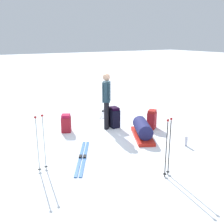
{
  "coord_description": "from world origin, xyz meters",
  "views": [
    {
      "loc": [
        3.68,
        6.09,
        2.72
      ],
      "look_at": [
        0.0,
        0.0,
        0.7
      ],
      "focal_mm": 42.2,
      "sensor_mm": 36.0,
      "label": 1
    }
  ],
  "objects_px": {
    "ski_poles_planted_far": "(41,140)",
    "gear_sled": "(142,130)",
    "ski_poles_planted_near": "(168,145)",
    "thermos_bottle": "(186,141)",
    "skier_standing": "(106,98)",
    "ski_pair_far": "(104,111)",
    "ski_pair_near": "(83,157)",
    "backpack_bright": "(66,123)",
    "backpack_large_dark": "(114,117)",
    "backpack_small_spare": "(152,119)"
  },
  "relations": [
    {
      "from": "gear_sled",
      "to": "thermos_bottle",
      "type": "height_order",
      "value": "gear_sled"
    },
    {
      "from": "skier_standing",
      "to": "ski_pair_far",
      "type": "height_order",
      "value": "skier_standing"
    },
    {
      "from": "gear_sled",
      "to": "ski_poles_planted_far",
      "type": "bearing_deg",
      "value": 8.65
    },
    {
      "from": "backpack_bright",
      "to": "ski_poles_planted_far",
      "type": "relative_size",
      "value": 0.43
    },
    {
      "from": "backpack_large_dark",
      "to": "thermos_bottle",
      "type": "bearing_deg",
      "value": 109.57
    },
    {
      "from": "ski_poles_planted_far",
      "to": "gear_sled",
      "type": "height_order",
      "value": "ski_poles_planted_far"
    },
    {
      "from": "ski_pair_far",
      "to": "ski_poles_planted_near",
      "type": "distance_m",
      "value": 5.03
    },
    {
      "from": "backpack_large_dark",
      "to": "backpack_small_spare",
      "type": "height_order",
      "value": "backpack_large_dark"
    },
    {
      "from": "ski_pair_near",
      "to": "backpack_small_spare",
      "type": "distance_m",
      "value": 2.84
    },
    {
      "from": "ski_pair_far",
      "to": "backpack_small_spare",
      "type": "bearing_deg",
      "value": 98.05
    },
    {
      "from": "ski_pair_near",
      "to": "gear_sled",
      "type": "distance_m",
      "value": 2.04
    },
    {
      "from": "ski_pair_far",
      "to": "backpack_large_dark",
      "type": "relative_size",
      "value": 2.36
    },
    {
      "from": "backpack_large_dark",
      "to": "gear_sled",
      "type": "distance_m",
      "value": 1.2
    },
    {
      "from": "backpack_bright",
      "to": "ski_poles_planted_near",
      "type": "distance_m",
      "value": 3.62
    },
    {
      "from": "backpack_small_spare",
      "to": "ski_poles_planted_near",
      "type": "xyz_separation_m",
      "value": [
        1.6,
        2.43,
        0.4
      ]
    },
    {
      "from": "ski_pair_far",
      "to": "backpack_bright",
      "type": "height_order",
      "value": "backpack_bright"
    },
    {
      "from": "ski_poles_planted_near",
      "to": "backpack_bright",
      "type": "bearing_deg",
      "value": -77.6
    },
    {
      "from": "gear_sled",
      "to": "ski_poles_planted_near",
      "type": "bearing_deg",
      "value": 65.62
    },
    {
      "from": "skier_standing",
      "to": "gear_sled",
      "type": "xyz_separation_m",
      "value": [
        -0.46,
        1.21,
        -0.73
      ]
    },
    {
      "from": "ski_pair_far",
      "to": "ski_poles_planted_far",
      "type": "xyz_separation_m",
      "value": [
        3.36,
        3.31,
        0.67
      ]
    },
    {
      "from": "backpack_bright",
      "to": "ski_poles_planted_near",
      "type": "bearing_deg",
      "value": 102.4
    },
    {
      "from": "backpack_small_spare",
      "to": "backpack_bright",
      "type": "bearing_deg",
      "value": -24.39
    },
    {
      "from": "backpack_large_dark",
      "to": "gear_sled",
      "type": "height_order",
      "value": "backpack_large_dark"
    },
    {
      "from": "backpack_small_spare",
      "to": "ski_poles_planted_far",
      "type": "distance_m",
      "value": 3.83
    },
    {
      "from": "ski_poles_planted_near",
      "to": "ski_poles_planted_far",
      "type": "distance_m",
      "value": 2.58
    },
    {
      "from": "ski_pair_far",
      "to": "thermos_bottle",
      "type": "height_order",
      "value": "thermos_bottle"
    },
    {
      "from": "ski_pair_far",
      "to": "gear_sled",
      "type": "relative_size",
      "value": 1.05
    },
    {
      "from": "ski_poles_planted_near",
      "to": "thermos_bottle",
      "type": "distance_m",
      "value": 1.81
    },
    {
      "from": "skier_standing",
      "to": "backpack_small_spare",
      "type": "xyz_separation_m",
      "value": [
        -1.18,
        0.75,
        -0.67
      ]
    },
    {
      "from": "backpack_bright",
      "to": "gear_sled",
      "type": "xyz_separation_m",
      "value": [
        -1.66,
        1.54,
        -0.03
      ]
    },
    {
      "from": "backpack_small_spare",
      "to": "gear_sled",
      "type": "distance_m",
      "value": 0.85
    },
    {
      "from": "backpack_large_dark",
      "to": "ski_poles_planted_near",
      "type": "xyz_separation_m",
      "value": [
        0.68,
        3.14,
        0.37
      ]
    },
    {
      "from": "skier_standing",
      "to": "backpack_bright",
      "type": "relative_size",
      "value": 3.19
    },
    {
      "from": "ski_poles_planted_far",
      "to": "backpack_bright",
      "type": "bearing_deg",
      "value": -123.57
    },
    {
      "from": "backpack_large_dark",
      "to": "ski_pair_near",
      "type": "bearing_deg",
      "value": 39.89
    },
    {
      "from": "ski_pair_far",
      "to": "backpack_bright",
      "type": "bearing_deg",
      "value": 32.91
    },
    {
      "from": "backpack_large_dark",
      "to": "ski_poles_planted_near",
      "type": "height_order",
      "value": "ski_poles_planted_near"
    },
    {
      "from": "ski_pair_near",
      "to": "backpack_bright",
      "type": "distance_m",
      "value": 1.91
    },
    {
      "from": "backpack_bright",
      "to": "ski_poles_planted_far",
      "type": "bearing_deg",
      "value": 56.43
    },
    {
      "from": "ski_pair_near",
      "to": "backpack_small_spare",
      "type": "relative_size",
      "value": 2.89
    },
    {
      "from": "ski_pair_far",
      "to": "backpack_large_dark",
      "type": "bearing_deg",
      "value": 70.74
    },
    {
      "from": "skier_standing",
      "to": "ski_pair_far",
      "type": "distance_m",
      "value": 2.08
    },
    {
      "from": "backpack_small_spare",
      "to": "thermos_bottle",
      "type": "bearing_deg",
      "value": 85.42
    },
    {
      "from": "ski_poles_planted_far",
      "to": "gear_sled",
      "type": "xyz_separation_m",
      "value": [
        -2.99,
        -0.45,
        -0.46
      ]
    },
    {
      "from": "backpack_bright",
      "to": "ski_poles_planted_far",
      "type": "distance_m",
      "value": 2.43
    },
    {
      "from": "ski_pair_far",
      "to": "backpack_bright",
      "type": "relative_size",
      "value": 2.85
    },
    {
      "from": "backpack_large_dark",
      "to": "backpack_small_spare",
      "type": "bearing_deg",
      "value": 142.55
    },
    {
      "from": "ski_poles_planted_far",
      "to": "gear_sled",
      "type": "bearing_deg",
      "value": -171.35
    },
    {
      "from": "ski_pair_far",
      "to": "ski_poles_planted_far",
      "type": "bearing_deg",
      "value": 44.59
    },
    {
      "from": "ski_poles_planted_far",
      "to": "backpack_large_dark",
      "type": "bearing_deg",
      "value": -149.57
    }
  ]
}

